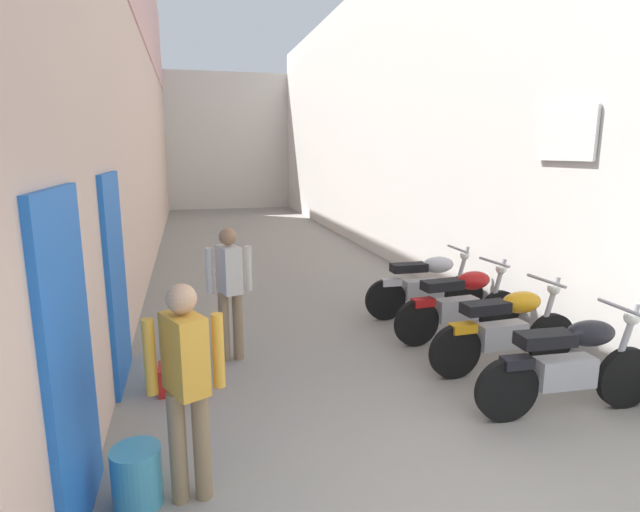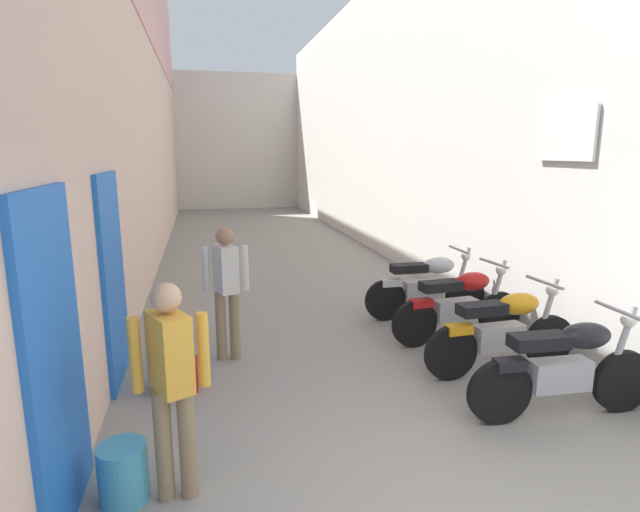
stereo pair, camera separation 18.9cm
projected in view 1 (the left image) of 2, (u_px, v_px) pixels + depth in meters
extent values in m
plane|color=gray|center=(280.00, 271.00, 10.38)|extent=(35.87, 35.87, 0.00)
cube|color=beige|center=(133.00, 62.00, 10.74)|extent=(0.40, 19.87, 8.54)
cube|color=blue|center=(70.00, 365.00, 3.16)|extent=(0.06, 1.10, 2.20)
cube|color=blue|center=(116.00, 280.00, 5.24)|extent=(0.06, 1.10, 2.20)
cube|color=silver|center=(374.00, 119.00, 12.31)|extent=(0.40, 19.87, 6.34)
cube|color=white|center=(567.00, 134.00, 5.79)|extent=(0.04, 0.90, 0.60)
cube|color=beige|center=(227.00, 142.00, 22.08)|extent=(8.05, 2.00, 5.59)
cylinder|color=black|center=(626.00, 378.00, 4.81)|extent=(0.60, 0.11, 0.60)
cylinder|color=black|center=(507.00, 390.00, 4.56)|extent=(0.60, 0.11, 0.60)
cube|color=#9E9EA3|center=(564.00, 372.00, 4.65)|extent=(0.57, 0.23, 0.28)
ellipsoid|color=black|center=(590.00, 333.00, 4.62)|extent=(0.49, 0.28, 0.24)
cube|color=black|center=(545.00, 339.00, 4.53)|extent=(0.53, 0.25, 0.12)
cylinder|color=#9E9EA3|center=(624.00, 344.00, 4.72)|extent=(0.25, 0.07, 0.77)
cylinder|color=#9E9EA3|center=(622.00, 308.00, 4.64)|extent=(0.06, 0.58, 0.04)
sphere|color=silver|center=(632.00, 318.00, 4.68)|extent=(0.14, 0.14, 0.14)
cube|color=black|center=(517.00, 362.00, 4.52)|extent=(0.29, 0.15, 0.10)
cylinder|color=black|center=(550.00, 339.00, 5.80)|extent=(0.60, 0.11, 0.60)
cylinder|color=black|center=(455.00, 352.00, 5.43)|extent=(0.60, 0.11, 0.60)
cube|color=#9E9EA3|center=(501.00, 335.00, 5.58)|extent=(0.57, 0.23, 0.28)
ellipsoid|color=orange|center=(521.00, 302.00, 5.57)|extent=(0.49, 0.28, 0.24)
cube|color=black|center=(485.00, 308.00, 5.44)|extent=(0.53, 0.25, 0.12)
cylinder|color=#9E9EA3|center=(548.00, 310.00, 5.71)|extent=(0.25, 0.07, 0.77)
cylinder|color=#9E9EA3|center=(546.00, 281.00, 5.62)|extent=(0.07, 0.58, 0.04)
sphere|color=silver|center=(554.00, 289.00, 5.67)|extent=(0.14, 0.14, 0.14)
cube|color=orange|center=(463.00, 328.00, 5.40)|extent=(0.29, 0.15, 0.10)
cylinder|color=black|center=(499.00, 313.00, 6.75)|extent=(0.60, 0.13, 0.60)
cylinder|color=black|center=(417.00, 323.00, 6.34)|extent=(0.60, 0.13, 0.60)
cube|color=#9E9EA3|center=(456.00, 309.00, 6.51)|extent=(0.57, 0.25, 0.28)
ellipsoid|color=#AD1414|center=(473.00, 280.00, 6.51)|extent=(0.50, 0.30, 0.24)
cube|color=black|center=(442.00, 285.00, 6.36)|extent=(0.54, 0.26, 0.12)
cylinder|color=#9E9EA3|center=(497.00, 288.00, 6.65)|extent=(0.25, 0.08, 0.77)
cylinder|color=#9E9EA3|center=(494.00, 262.00, 6.56)|extent=(0.08, 0.58, 0.04)
sphere|color=silver|center=(501.00, 269.00, 6.62)|extent=(0.14, 0.14, 0.14)
cube|color=#AD1414|center=(423.00, 302.00, 6.32)|extent=(0.29, 0.16, 0.10)
cylinder|color=black|center=(464.00, 294.00, 7.61)|extent=(0.60, 0.09, 0.60)
cylinder|color=black|center=(385.00, 300.00, 7.33)|extent=(0.60, 0.09, 0.60)
cube|color=#9E9EA3|center=(423.00, 289.00, 7.44)|extent=(0.56, 0.21, 0.28)
ellipsoid|color=#B7B7BC|center=(438.00, 265.00, 7.42)|extent=(0.48, 0.27, 0.24)
cube|color=black|center=(409.00, 268.00, 7.31)|extent=(0.52, 0.23, 0.12)
cylinder|color=#9E9EA3|center=(461.00, 272.00, 7.53)|extent=(0.25, 0.06, 0.77)
cylinder|color=#9E9EA3|center=(458.00, 249.00, 7.44)|extent=(0.05, 0.58, 0.04)
sphere|color=silver|center=(465.00, 255.00, 7.49)|extent=(0.14, 0.14, 0.14)
cube|color=#B7B7BC|center=(391.00, 282.00, 7.29)|extent=(0.28, 0.14, 0.10)
cylinder|color=#8C7251|center=(178.00, 448.00, 3.48)|extent=(0.12, 0.12, 0.82)
cylinder|color=#8C7251|center=(202.00, 444.00, 3.52)|extent=(0.12, 0.12, 0.82)
cube|color=gold|center=(185.00, 354.00, 3.36)|extent=(0.33, 0.39, 0.54)
sphere|color=tan|center=(181.00, 299.00, 3.28)|extent=(0.20, 0.20, 0.20)
cylinder|color=gold|center=(150.00, 357.00, 3.31)|extent=(0.08, 0.08, 0.52)
cylinder|color=gold|center=(218.00, 351.00, 3.42)|extent=(0.08, 0.08, 0.52)
cylinder|color=#8C7251|center=(224.00, 327.00, 5.88)|extent=(0.12, 0.12, 0.82)
cylinder|color=#8C7251|center=(238.00, 326.00, 5.92)|extent=(0.12, 0.12, 0.82)
cube|color=beige|center=(229.00, 269.00, 5.76)|extent=(0.29, 0.38, 0.54)
sphere|color=#997051|center=(228.00, 236.00, 5.69)|extent=(0.20, 0.20, 0.20)
cylinder|color=beige|center=(209.00, 270.00, 5.71)|extent=(0.08, 0.08, 0.52)
cylinder|color=beige|center=(248.00, 268.00, 5.82)|extent=(0.08, 0.08, 0.52)
cylinder|color=#4299B7|center=(137.00, 476.00, 3.49)|extent=(0.34, 0.34, 0.42)
cube|color=red|center=(181.00, 377.00, 5.18)|extent=(0.44, 0.32, 0.28)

